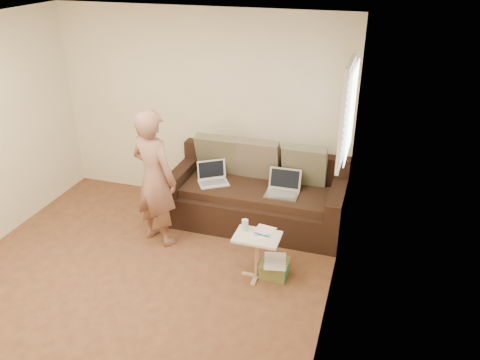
% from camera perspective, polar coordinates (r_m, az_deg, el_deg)
% --- Properties ---
extents(floor, '(4.50, 4.50, 0.00)m').
position_cam_1_polar(floor, '(5.24, -13.37, -13.10)').
color(floor, '#512D1E').
rests_on(floor, ground).
extents(ceiling, '(4.50, 4.50, 0.00)m').
position_cam_1_polar(ceiling, '(4.14, -17.23, 15.98)').
color(ceiling, white).
rests_on(ceiling, wall_back).
extents(wall_back, '(4.00, 0.00, 4.00)m').
position_cam_1_polar(wall_back, '(6.40, -4.63, 8.38)').
color(wall_back, beige).
rests_on(wall_back, ground).
extents(wall_right, '(0.00, 4.50, 4.50)m').
position_cam_1_polar(wall_right, '(3.93, 10.72, -4.20)').
color(wall_right, beige).
rests_on(wall_right, ground).
extents(window_blinds, '(0.12, 0.88, 1.08)m').
position_cam_1_polar(window_blinds, '(5.15, 12.78, 7.98)').
color(window_blinds, white).
rests_on(window_blinds, wall_right).
extents(sofa, '(2.20, 0.95, 0.85)m').
position_cam_1_polar(sofa, '(6.06, 1.96, -1.63)').
color(sofa, black).
rests_on(sofa, ground).
extents(pillow_left, '(0.55, 0.29, 0.57)m').
position_cam_1_polar(pillow_left, '(6.27, -2.69, 3.08)').
color(pillow_left, '#565941').
rests_on(pillow_left, sofa).
extents(pillow_mid, '(0.55, 0.27, 0.57)m').
position_cam_1_polar(pillow_mid, '(6.12, 2.17, 2.47)').
color(pillow_mid, brown).
rests_on(pillow_mid, sofa).
extents(pillow_right, '(0.55, 0.28, 0.57)m').
position_cam_1_polar(pillow_right, '(6.00, 7.68, 1.72)').
color(pillow_right, '#565941').
rests_on(pillow_right, sofa).
extents(laptop_silver, '(0.40, 0.29, 0.27)m').
position_cam_1_polar(laptop_silver, '(5.84, 5.00, -1.78)').
color(laptop_silver, '#B7BABC').
rests_on(laptop_silver, sofa).
extents(laptop_white, '(0.46, 0.43, 0.27)m').
position_cam_1_polar(laptop_white, '(6.10, -3.19, -0.43)').
color(laptop_white, white).
rests_on(laptop_white, sofa).
extents(person, '(0.71, 0.58, 1.67)m').
position_cam_1_polar(person, '(5.60, -10.17, 0.18)').
color(person, brown).
rests_on(person, ground).
extents(side_table, '(0.48, 0.34, 0.53)m').
position_cam_1_polar(side_table, '(5.17, 2.02, -9.13)').
color(side_table, silver).
rests_on(side_table, ground).
extents(drinking_glass, '(0.07, 0.07, 0.12)m').
position_cam_1_polar(drinking_glass, '(5.09, 0.60, -5.37)').
color(drinking_glass, silver).
rests_on(drinking_glass, side_table).
extents(scissors, '(0.20, 0.14, 0.02)m').
position_cam_1_polar(scissors, '(5.03, 2.62, -6.57)').
color(scissors, silver).
rests_on(scissors, side_table).
extents(paper_on_table, '(0.25, 0.33, 0.00)m').
position_cam_1_polar(paper_on_table, '(5.08, 2.73, -6.29)').
color(paper_on_table, white).
rests_on(paper_on_table, side_table).
extents(striped_box, '(0.30, 0.30, 0.19)m').
position_cam_1_polar(striped_box, '(5.31, 4.17, -10.44)').
color(striped_box, '#B96D1B').
rests_on(striped_box, ground).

